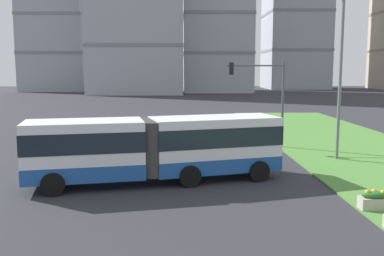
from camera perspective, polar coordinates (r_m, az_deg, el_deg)
The scene contains 5 objects.
articulated_bus at distance 20.37m, azimuth -4.70°, elevation -2.54°, with size 12.02×5.14×3.00m.
car_white_van at distance 27.21m, azimuth -14.52°, elevation -2.09°, with size 4.59×2.46×1.58m.
flower_planter_3 at distance 17.84m, azimuth 22.79°, elevation -8.66°, with size 1.10×0.56×0.74m.
traffic_light_far_right at distance 29.29m, azimuth 9.40°, elevation 5.02°, with size 3.85×0.28×5.71m.
streetlight_median at distance 26.36m, azimuth 18.87°, elevation 7.06°, with size 0.70×0.28×9.43m.
Camera 1 is at (0.01, -6.72, 5.27)m, focal length 40.72 mm.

